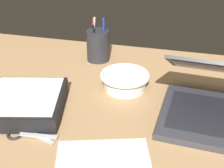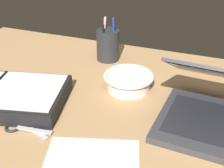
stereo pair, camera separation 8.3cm
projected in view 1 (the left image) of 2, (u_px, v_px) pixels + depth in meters
desk_top at (107, 124)px, 80.92cm from camera, size 140.00×100.00×2.00cm
bowl at (125, 80)px, 93.81cm from camera, size 15.16×15.16×4.97cm
pen_cup at (98, 45)px, 109.84cm from camera, size 8.02×8.02×15.95cm
scissors at (23, 133)px, 75.91cm from camera, size 12.58×6.36×0.80cm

